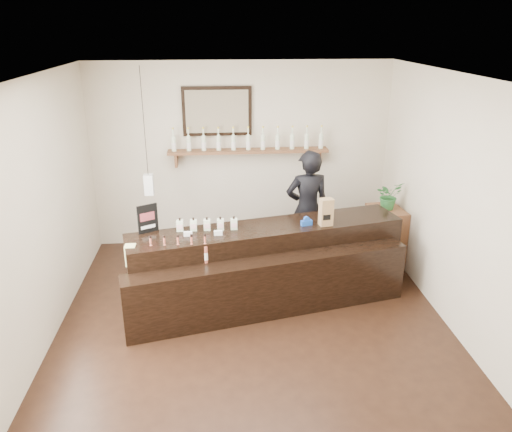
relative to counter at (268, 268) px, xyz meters
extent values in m
plane|color=black|center=(-0.22, -0.57, -0.45)|extent=(5.00, 5.00, 0.00)
plane|color=beige|center=(-0.22, 1.93, 0.95)|extent=(4.50, 0.00, 4.50)
plane|color=beige|center=(-0.22, -3.07, 0.95)|extent=(4.50, 0.00, 4.50)
plane|color=beige|center=(-2.47, -0.57, 0.95)|extent=(0.00, 5.00, 5.00)
plane|color=beige|center=(2.03, -0.57, 0.95)|extent=(0.00, 5.00, 5.00)
plane|color=white|center=(-0.22, -0.57, 2.35)|extent=(5.00, 5.00, 0.00)
cube|color=brown|center=(-0.12, 1.80, 1.05)|extent=(2.40, 0.25, 0.04)
cube|color=brown|center=(-1.20, 1.83, 0.93)|extent=(0.04, 0.20, 0.20)
cube|color=brown|center=(0.96, 1.83, 0.93)|extent=(0.04, 0.20, 0.20)
cube|color=black|center=(-0.57, 1.90, 1.63)|extent=(1.02, 0.04, 0.72)
cube|color=#4E4132|center=(-0.57, 1.87, 1.63)|extent=(0.92, 0.01, 0.62)
cube|color=white|center=(-1.52, 1.03, 0.80)|extent=(0.12, 0.12, 0.28)
cylinder|color=black|center=(-1.52, 1.03, 1.64)|extent=(0.01, 0.01, 1.41)
cylinder|color=#DFF1CA|center=(-1.22, 1.80, 1.17)|extent=(0.07, 0.07, 0.20)
cone|color=#DFF1CA|center=(-1.22, 1.80, 1.30)|extent=(0.07, 0.07, 0.05)
cylinder|color=#DFF1CA|center=(-1.22, 1.80, 1.36)|extent=(0.02, 0.02, 0.07)
cylinder|color=gold|center=(-1.22, 1.80, 1.41)|extent=(0.03, 0.03, 0.02)
cylinder|color=white|center=(-1.22, 1.80, 1.15)|extent=(0.07, 0.07, 0.09)
cylinder|color=#DFF1CA|center=(-1.00, 1.80, 1.17)|extent=(0.07, 0.07, 0.20)
cone|color=#DFF1CA|center=(-1.00, 1.80, 1.30)|extent=(0.07, 0.07, 0.05)
cylinder|color=#DFF1CA|center=(-1.00, 1.80, 1.36)|extent=(0.02, 0.02, 0.07)
cylinder|color=gold|center=(-1.00, 1.80, 1.41)|extent=(0.03, 0.03, 0.02)
cylinder|color=white|center=(-1.00, 1.80, 1.15)|extent=(0.07, 0.07, 0.09)
cylinder|color=#DFF1CA|center=(-0.78, 1.80, 1.17)|extent=(0.07, 0.07, 0.20)
cone|color=#DFF1CA|center=(-0.78, 1.80, 1.30)|extent=(0.07, 0.07, 0.05)
cylinder|color=#DFF1CA|center=(-0.78, 1.80, 1.36)|extent=(0.02, 0.02, 0.07)
cylinder|color=gold|center=(-0.78, 1.80, 1.41)|extent=(0.03, 0.03, 0.02)
cylinder|color=white|center=(-0.78, 1.80, 1.15)|extent=(0.07, 0.07, 0.09)
cylinder|color=#DFF1CA|center=(-0.56, 1.80, 1.17)|extent=(0.07, 0.07, 0.20)
cone|color=#DFF1CA|center=(-0.56, 1.80, 1.30)|extent=(0.07, 0.07, 0.05)
cylinder|color=#DFF1CA|center=(-0.56, 1.80, 1.36)|extent=(0.02, 0.02, 0.07)
cylinder|color=gold|center=(-0.56, 1.80, 1.41)|extent=(0.03, 0.03, 0.02)
cylinder|color=white|center=(-0.56, 1.80, 1.15)|extent=(0.07, 0.07, 0.09)
cylinder|color=#DFF1CA|center=(-0.34, 1.80, 1.17)|extent=(0.07, 0.07, 0.20)
cone|color=#DFF1CA|center=(-0.34, 1.80, 1.30)|extent=(0.07, 0.07, 0.05)
cylinder|color=#DFF1CA|center=(-0.34, 1.80, 1.36)|extent=(0.02, 0.02, 0.07)
cylinder|color=gold|center=(-0.34, 1.80, 1.41)|extent=(0.03, 0.03, 0.02)
cylinder|color=white|center=(-0.34, 1.80, 1.15)|extent=(0.07, 0.07, 0.09)
cylinder|color=#DFF1CA|center=(-0.12, 1.80, 1.17)|extent=(0.07, 0.07, 0.20)
cone|color=#DFF1CA|center=(-0.12, 1.80, 1.30)|extent=(0.07, 0.07, 0.05)
cylinder|color=#DFF1CA|center=(-0.12, 1.80, 1.36)|extent=(0.02, 0.02, 0.07)
cylinder|color=gold|center=(-0.12, 1.80, 1.41)|extent=(0.03, 0.03, 0.02)
cylinder|color=white|center=(-0.12, 1.80, 1.15)|extent=(0.07, 0.07, 0.09)
cylinder|color=#DFF1CA|center=(0.10, 1.80, 1.17)|extent=(0.07, 0.07, 0.20)
cone|color=#DFF1CA|center=(0.10, 1.80, 1.30)|extent=(0.07, 0.07, 0.05)
cylinder|color=#DFF1CA|center=(0.10, 1.80, 1.36)|extent=(0.02, 0.02, 0.07)
cylinder|color=gold|center=(0.10, 1.80, 1.41)|extent=(0.03, 0.03, 0.02)
cylinder|color=white|center=(0.10, 1.80, 1.15)|extent=(0.07, 0.07, 0.09)
cylinder|color=#DFF1CA|center=(0.32, 1.80, 1.17)|extent=(0.07, 0.07, 0.20)
cone|color=#DFF1CA|center=(0.32, 1.80, 1.30)|extent=(0.07, 0.07, 0.05)
cylinder|color=#DFF1CA|center=(0.32, 1.80, 1.36)|extent=(0.02, 0.02, 0.07)
cylinder|color=gold|center=(0.32, 1.80, 1.41)|extent=(0.03, 0.03, 0.02)
cylinder|color=white|center=(0.32, 1.80, 1.15)|extent=(0.07, 0.07, 0.09)
cylinder|color=#DFF1CA|center=(0.54, 1.80, 1.17)|extent=(0.07, 0.07, 0.20)
cone|color=#DFF1CA|center=(0.54, 1.80, 1.30)|extent=(0.07, 0.07, 0.05)
cylinder|color=#DFF1CA|center=(0.54, 1.80, 1.36)|extent=(0.02, 0.02, 0.07)
cylinder|color=gold|center=(0.54, 1.80, 1.41)|extent=(0.03, 0.03, 0.02)
cylinder|color=white|center=(0.54, 1.80, 1.15)|extent=(0.07, 0.07, 0.09)
cylinder|color=#DFF1CA|center=(0.76, 1.80, 1.17)|extent=(0.07, 0.07, 0.20)
cone|color=#DFF1CA|center=(0.76, 1.80, 1.30)|extent=(0.07, 0.07, 0.05)
cylinder|color=#DFF1CA|center=(0.76, 1.80, 1.36)|extent=(0.02, 0.02, 0.07)
cylinder|color=gold|center=(0.76, 1.80, 1.41)|extent=(0.03, 0.03, 0.02)
cylinder|color=white|center=(0.76, 1.80, 1.15)|extent=(0.07, 0.07, 0.09)
cylinder|color=#DFF1CA|center=(0.98, 1.80, 1.17)|extent=(0.07, 0.07, 0.20)
cone|color=#DFF1CA|center=(0.98, 1.80, 1.30)|extent=(0.07, 0.07, 0.05)
cylinder|color=#DFF1CA|center=(0.98, 1.80, 1.36)|extent=(0.02, 0.02, 0.07)
cylinder|color=gold|center=(0.98, 1.80, 1.41)|extent=(0.03, 0.03, 0.02)
cylinder|color=white|center=(0.98, 1.80, 1.15)|extent=(0.07, 0.07, 0.09)
cube|color=black|center=(0.01, 0.13, 0.03)|extent=(3.48, 1.36, 0.96)
cube|color=black|center=(0.01, -0.33, -0.09)|extent=(3.41, 1.07, 0.73)
cube|color=white|center=(-0.95, -0.10, 0.54)|extent=(0.10, 0.04, 0.05)
cube|color=white|center=(-0.60, -0.10, 0.54)|extent=(0.10, 0.04, 0.05)
cube|color=#D3D381|center=(-1.59, -0.33, 0.34)|extent=(0.12, 0.12, 0.12)
cube|color=#D3D381|center=(-1.59, -0.33, 0.46)|extent=(0.12, 0.12, 0.12)
cube|color=#DFF1CA|center=(-1.05, 0.08, 0.57)|extent=(0.08, 0.08, 0.13)
cube|color=beige|center=(-1.05, 0.03, 0.57)|extent=(0.07, 0.00, 0.06)
cylinder|color=black|center=(-1.05, 0.08, 0.65)|extent=(0.02, 0.02, 0.03)
cube|color=#DFF1CA|center=(-0.89, 0.08, 0.57)|extent=(0.08, 0.08, 0.13)
cube|color=beige|center=(-0.89, 0.03, 0.57)|extent=(0.07, 0.00, 0.06)
cylinder|color=black|center=(-0.89, 0.08, 0.65)|extent=(0.02, 0.02, 0.03)
cube|color=#DFF1CA|center=(-0.73, 0.08, 0.57)|extent=(0.08, 0.08, 0.13)
cube|color=beige|center=(-0.73, 0.03, 0.57)|extent=(0.07, 0.00, 0.06)
cylinder|color=black|center=(-0.73, 0.08, 0.65)|extent=(0.02, 0.02, 0.03)
cube|color=#DFF1CA|center=(-0.57, 0.08, 0.57)|extent=(0.08, 0.08, 0.13)
cube|color=beige|center=(-0.57, 0.03, 0.57)|extent=(0.07, 0.00, 0.06)
cylinder|color=black|center=(-0.57, 0.08, 0.65)|extent=(0.02, 0.02, 0.03)
cube|color=#DFF1CA|center=(-0.41, 0.08, 0.57)|extent=(0.08, 0.08, 0.13)
cube|color=beige|center=(-0.41, 0.03, 0.57)|extent=(0.07, 0.00, 0.06)
cylinder|color=black|center=(-0.41, 0.08, 0.65)|extent=(0.02, 0.02, 0.03)
cylinder|color=#B04F3B|center=(-1.36, -0.33, 0.38)|extent=(0.07, 0.07, 0.20)
cone|color=#B04F3B|center=(-1.36, -0.33, 0.51)|extent=(0.07, 0.07, 0.05)
cylinder|color=#B04F3B|center=(-1.36, -0.33, 0.57)|extent=(0.02, 0.02, 0.07)
cylinder|color=black|center=(-1.36, -0.33, 0.61)|extent=(0.03, 0.03, 0.02)
cylinder|color=white|center=(-1.36, -0.33, 0.36)|extent=(0.07, 0.07, 0.09)
cylinder|color=#B04F3B|center=(-1.20, -0.33, 0.38)|extent=(0.07, 0.07, 0.20)
cone|color=#B04F3B|center=(-1.20, -0.33, 0.51)|extent=(0.07, 0.07, 0.05)
cylinder|color=#B04F3B|center=(-1.20, -0.33, 0.57)|extent=(0.02, 0.02, 0.07)
cylinder|color=black|center=(-1.20, -0.33, 0.61)|extent=(0.03, 0.03, 0.02)
cylinder|color=white|center=(-1.20, -0.33, 0.36)|extent=(0.07, 0.07, 0.09)
cylinder|color=#B04F3B|center=(-1.05, -0.33, 0.38)|extent=(0.07, 0.07, 0.20)
cone|color=#B04F3B|center=(-1.05, -0.33, 0.51)|extent=(0.07, 0.07, 0.05)
cylinder|color=#B04F3B|center=(-1.05, -0.33, 0.57)|extent=(0.02, 0.02, 0.07)
cylinder|color=black|center=(-1.05, -0.33, 0.61)|extent=(0.03, 0.03, 0.02)
cylinder|color=white|center=(-1.05, -0.33, 0.36)|extent=(0.07, 0.07, 0.09)
cylinder|color=#B04F3B|center=(-0.90, -0.33, 0.38)|extent=(0.07, 0.07, 0.20)
cone|color=#B04F3B|center=(-0.90, -0.33, 0.51)|extent=(0.07, 0.07, 0.05)
cylinder|color=#B04F3B|center=(-0.90, -0.33, 0.57)|extent=(0.02, 0.02, 0.07)
cylinder|color=black|center=(-0.90, -0.33, 0.61)|extent=(0.03, 0.03, 0.02)
cylinder|color=white|center=(-0.90, -0.33, 0.36)|extent=(0.07, 0.07, 0.09)
cylinder|color=#B04F3B|center=(-0.75, -0.33, 0.38)|extent=(0.07, 0.07, 0.20)
cone|color=#B04F3B|center=(-0.75, -0.33, 0.51)|extent=(0.07, 0.07, 0.05)
cylinder|color=#B04F3B|center=(-0.75, -0.33, 0.57)|extent=(0.02, 0.02, 0.07)
cylinder|color=black|center=(-0.75, -0.33, 0.61)|extent=(0.03, 0.03, 0.02)
cylinder|color=white|center=(-0.75, -0.33, 0.36)|extent=(0.07, 0.07, 0.09)
cube|color=black|center=(-1.42, 0.06, 0.68)|extent=(0.23, 0.14, 0.35)
cube|color=brown|center=(-1.42, 0.04, 0.71)|extent=(0.16, 0.09, 0.10)
cube|color=white|center=(-1.42, 0.04, 0.58)|extent=(0.16, 0.09, 0.04)
cube|color=#967848|center=(0.73, 0.11, 0.68)|extent=(0.17, 0.14, 0.34)
cube|color=black|center=(0.73, 0.05, 0.63)|extent=(0.10, 0.02, 0.07)
cube|color=#1846A9|center=(0.49, 0.12, 0.54)|extent=(0.15, 0.09, 0.06)
cylinder|color=#1846A9|center=(0.49, 0.12, 0.59)|extent=(0.08, 0.05, 0.08)
cube|color=brown|center=(1.78, 0.90, -0.03)|extent=(0.49, 0.63, 0.85)
imported|color=#2D7033|center=(1.78, 0.90, 0.60)|extent=(0.45, 0.43, 0.39)
imported|color=black|center=(0.66, 0.98, 0.51)|extent=(0.74, 0.52, 1.92)
camera|label=1|loc=(-0.59, -5.50, 2.84)|focal=35.00mm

